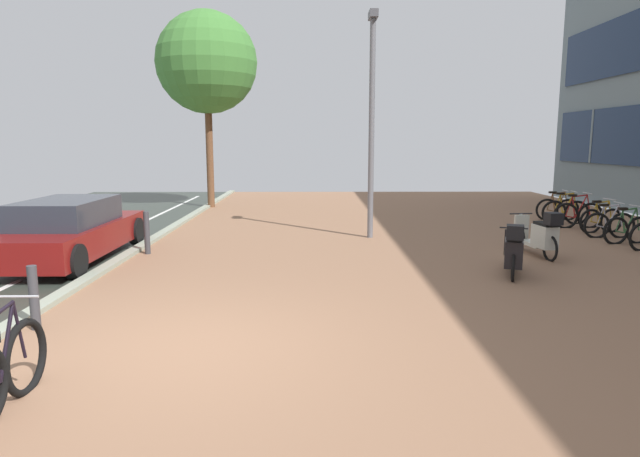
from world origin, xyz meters
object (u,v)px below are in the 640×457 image
(bicycle_rack_06, at_px, (601,220))
(parked_car_near, at_px, (70,231))
(bicycle_rack_08, at_px, (565,212))
(scooter_near, at_px, (540,235))
(bollard_far, at_px, (147,233))
(bicycle_rack_07, at_px, (578,215))
(bicycle_rack_05, at_px, (609,225))
(street_tree, at_px, (207,63))
(bollard_near, at_px, (34,298))
(scooter_mid, at_px, (513,251))
(lamp_post, at_px, (372,114))
(bicycle_rack_09, at_px, (557,209))
(bicycle_rack_04, at_px, (627,230))

(bicycle_rack_06, height_order, parked_car_near, parked_car_near)
(bicycle_rack_08, xyz_separation_m, scooter_near, (-2.64, -4.56, 0.11))
(bicycle_rack_08, xyz_separation_m, bollard_far, (-10.95, -4.22, 0.11))
(bicycle_rack_07, bearing_deg, bicycle_rack_05, -88.97)
(bicycle_rack_05, xyz_separation_m, street_tree, (-11.19, 6.61, 4.81))
(bicycle_rack_05, relative_size, bollard_near, 1.55)
(bicycle_rack_07, distance_m, parked_car_near, 12.97)
(scooter_mid, bearing_deg, lamp_post, 118.71)
(bicycle_rack_07, relative_size, scooter_mid, 0.84)
(bicycle_rack_09, relative_size, scooter_mid, 0.76)
(bicycle_rack_07, height_order, street_tree, street_tree)
(bicycle_rack_05, height_order, scooter_mid, scooter_mid)
(parked_car_near, distance_m, lamp_post, 7.29)
(bicycle_rack_06, height_order, lamp_post, lamp_post)
(bicycle_rack_06, bearing_deg, street_tree, 152.91)
(bicycle_rack_07, distance_m, bollard_near, 13.66)
(parked_car_near, bearing_deg, bicycle_rack_06, 14.09)
(bicycle_rack_04, relative_size, scooter_near, 0.68)
(street_tree, bearing_deg, bollard_near, -89.07)
(scooter_near, bearing_deg, street_tree, 134.05)
(scooter_near, xyz_separation_m, parked_car_near, (-9.72, -0.18, 0.14))
(bicycle_rack_07, bearing_deg, bollard_near, -143.24)
(bicycle_rack_04, xyz_separation_m, street_tree, (-11.19, 7.40, 4.81))
(bicycle_rack_04, distance_m, scooter_mid, 4.89)
(bicycle_rack_04, relative_size, bollard_near, 1.53)
(scooter_mid, distance_m, street_tree, 13.62)
(bicycle_rack_09, relative_size, scooter_near, 0.70)
(bollard_near, bearing_deg, lamp_post, 53.41)
(bicycle_rack_06, height_order, bicycle_rack_08, bicycle_rack_08)
(bicycle_rack_07, bearing_deg, bicycle_rack_08, 89.37)
(lamp_post, bearing_deg, bicycle_rack_09, 26.50)
(bollard_far, bearing_deg, scooter_near, -2.32)
(bicycle_rack_08, height_order, bicycle_rack_09, bicycle_rack_08)
(bicycle_rack_09, distance_m, lamp_post, 7.31)
(street_tree, bearing_deg, bicycle_rack_07, -24.31)
(bicycle_rack_07, distance_m, scooter_near, 4.60)
(bicycle_rack_04, xyz_separation_m, bicycle_rack_09, (0.10, 3.94, 0.01))
(bicycle_rack_08, relative_size, bollard_far, 1.49)
(bicycle_rack_08, distance_m, parked_car_near, 13.24)
(bicycle_rack_08, relative_size, street_tree, 0.20)
(lamp_post, height_order, bollard_far, lamp_post)
(scooter_near, xyz_separation_m, bollard_far, (-8.31, 0.34, 0.00))
(parked_car_near, height_order, bollard_near, parked_car_near)
(lamp_post, relative_size, bollard_near, 6.50)
(street_tree, height_order, bollard_near, street_tree)
(bicycle_rack_06, height_order, bicycle_rack_09, bicycle_rack_09)
(bicycle_rack_04, distance_m, bicycle_rack_05, 0.79)
(scooter_mid, distance_m, parked_car_near, 8.69)
(bicycle_rack_06, relative_size, scooter_near, 0.68)
(bicycle_rack_05, bearing_deg, scooter_near, -140.50)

